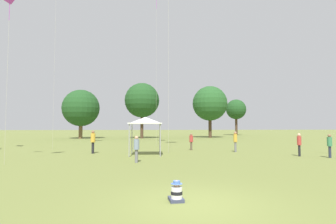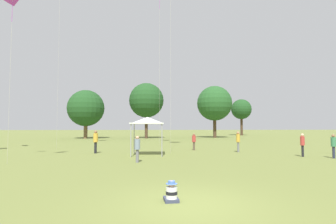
{
  "view_description": "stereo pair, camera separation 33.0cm",
  "coord_description": "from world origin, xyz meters",
  "px_view_note": "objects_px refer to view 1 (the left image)",
  "views": [
    {
      "loc": [
        -1.5,
        -7.4,
        2.2
      ],
      "look_at": [
        -0.15,
        6.48,
        2.96
      ],
      "focal_mm": 28.0,
      "sensor_mm": 36.0,
      "label": 1
    },
    {
      "loc": [
        -1.17,
        -7.43,
        2.2
      ],
      "look_at": [
        -0.15,
        6.48,
        2.96
      ],
      "focal_mm": 28.0,
      "sensor_mm": 36.0,
      "label": 2
    }
  ],
  "objects_px": {
    "person_standing_3": "(330,144)",
    "seated_toddler": "(176,193)",
    "distant_tree_2": "(236,110)",
    "kite_7": "(10,0)",
    "distant_tree_1": "(210,104)",
    "person_standing_2": "(299,142)",
    "person_standing_5": "(93,140)",
    "canopy_tent": "(145,121)",
    "distant_tree_0": "(81,108)",
    "person_standing_1": "(235,140)",
    "person_standing_4": "(191,140)",
    "distant_tree_3": "(142,100)",
    "person_standing_0": "(136,147)"
  },
  "relations": [
    {
      "from": "kite_7",
      "to": "distant_tree_1",
      "type": "bearing_deg",
      "value": -152.65
    },
    {
      "from": "canopy_tent",
      "to": "kite_7",
      "type": "height_order",
      "value": "kite_7"
    },
    {
      "from": "person_standing_4",
      "to": "distant_tree_3",
      "type": "relative_size",
      "value": 0.15
    },
    {
      "from": "canopy_tent",
      "to": "kite_7",
      "type": "relative_size",
      "value": 0.28
    },
    {
      "from": "person_standing_4",
      "to": "distant_tree_1",
      "type": "xyz_separation_m",
      "value": [
        8.43,
        25.36,
        5.67
      ]
    },
    {
      "from": "person_standing_2",
      "to": "kite_7",
      "type": "height_order",
      "value": "kite_7"
    },
    {
      "from": "person_standing_2",
      "to": "distant_tree_1",
      "type": "distance_m",
      "value": 31.58
    },
    {
      "from": "person_standing_0",
      "to": "canopy_tent",
      "type": "relative_size",
      "value": 0.56
    },
    {
      "from": "distant_tree_1",
      "to": "distant_tree_3",
      "type": "relative_size",
      "value": 0.99
    },
    {
      "from": "distant_tree_1",
      "to": "distant_tree_2",
      "type": "xyz_separation_m",
      "value": [
        9.89,
        12.76,
        -0.3
      ]
    },
    {
      "from": "person_standing_5",
      "to": "distant_tree_1",
      "type": "distance_m",
      "value": 32.8
    },
    {
      "from": "distant_tree_1",
      "to": "distant_tree_0",
      "type": "bearing_deg",
      "value": -176.76
    },
    {
      "from": "person_standing_2",
      "to": "person_standing_4",
      "type": "bearing_deg",
      "value": -113.14
    },
    {
      "from": "person_standing_3",
      "to": "kite_7",
      "type": "xyz_separation_m",
      "value": [
        -20.91,
        -1.12,
        8.71
      ]
    },
    {
      "from": "distant_tree_1",
      "to": "seated_toddler",
      "type": "bearing_deg",
      "value": -105.99
    },
    {
      "from": "seated_toddler",
      "to": "distant_tree_1",
      "type": "xyz_separation_m",
      "value": [
        11.92,
        41.58,
        6.32
      ]
    },
    {
      "from": "distant_tree_0",
      "to": "kite_7",
      "type": "bearing_deg",
      "value": -84.52
    },
    {
      "from": "person_standing_2",
      "to": "kite_7",
      "type": "xyz_separation_m",
      "value": [
        -19.35,
        -2.2,
        8.69
      ]
    },
    {
      "from": "distant_tree_0",
      "to": "person_standing_3",
      "type": "bearing_deg",
      "value": -52.09
    },
    {
      "from": "distant_tree_2",
      "to": "distant_tree_3",
      "type": "height_order",
      "value": "distant_tree_3"
    },
    {
      "from": "person_standing_2",
      "to": "canopy_tent",
      "type": "distance_m",
      "value": 11.47
    },
    {
      "from": "person_standing_5",
      "to": "distant_tree_3",
      "type": "height_order",
      "value": "distant_tree_3"
    },
    {
      "from": "seated_toddler",
      "to": "person_standing_1",
      "type": "bearing_deg",
      "value": 59.38
    },
    {
      "from": "distant_tree_2",
      "to": "kite_7",
      "type": "bearing_deg",
      "value": -123.74
    },
    {
      "from": "seated_toddler",
      "to": "person_standing_4",
      "type": "height_order",
      "value": "person_standing_4"
    },
    {
      "from": "seated_toddler",
      "to": "distant_tree_2",
      "type": "height_order",
      "value": "distant_tree_2"
    },
    {
      "from": "person_standing_1",
      "to": "person_standing_3",
      "type": "xyz_separation_m",
      "value": [
        5.1,
        -4.61,
        -0.07
      ]
    },
    {
      "from": "distant_tree_1",
      "to": "person_standing_4",
      "type": "bearing_deg",
      "value": -108.4
    },
    {
      "from": "person_standing_3",
      "to": "distant_tree_0",
      "type": "height_order",
      "value": "distant_tree_0"
    },
    {
      "from": "person_standing_5",
      "to": "distant_tree_0",
      "type": "relative_size",
      "value": 0.21
    },
    {
      "from": "person_standing_5",
      "to": "distant_tree_1",
      "type": "height_order",
      "value": "distant_tree_1"
    },
    {
      "from": "distant_tree_0",
      "to": "distant_tree_3",
      "type": "height_order",
      "value": "distant_tree_3"
    },
    {
      "from": "person_standing_2",
      "to": "person_standing_5",
      "type": "relative_size",
      "value": 0.9
    },
    {
      "from": "person_standing_2",
      "to": "distant_tree_1",
      "type": "height_order",
      "value": "distant_tree_1"
    },
    {
      "from": "person_standing_1",
      "to": "distant_tree_3",
      "type": "relative_size",
      "value": 0.17
    },
    {
      "from": "person_standing_5",
      "to": "person_standing_2",
      "type": "bearing_deg",
      "value": -35.46
    },
    {
      "from": "seated_toddler",
      "to": "kite_7",
      "type": "height_order",
      "value": "kite_7"
    },
    {
      "from": "person_standing_0",
      "to": "person_standing_3",
      "type": "height_order",
      "value": "person_standing_3"
    },
    {
      "from": "person_standing_3",
      "to": "person_standing_4",
      "type": "distance_m",
      "value": 10.88
    },
    {
      "from": "person_standing_3",
      "to": "seated_toddler",
      "type": "bearing_deg",
      "value": -130.28
    },
    {
      "from": "distant_tree_0",
      "to": "distant_tree_1",
      "type": "relative_size",
      "value": 0.88
    },
    {
      "from": "person_standing_0",
      "to": "person_standing_4",
      "type": "xyz_separation_m",
      "value": [
        4.84,
        7.85,
        -0.05
      ]
    },
    {
      "from": "person_standing_1",
      "to": "canopy_tent",
      "type": "height_order",
      "value": "canopy_tent"
    },
    {
      "from": "person_standing_5",
      "to": "canopy_tent",
      "type": "distance_m",
      "value": 4.77
    },
    {
      "from": "canopy_tent",
      "to": "distant_tree_1",
      "type": "bearing_deg",
      "value": 66.54
    },
    {
      "from": "person_standing_1",
      "to": "distant_tree_0",
      "type": "xyz_separation_m",
      "value": [
        -18.87,
        26.17,
        4.38
      ]
    },
    {
      "from": "distant_tree_3",
      "to": "person_standing_3",
      "type": "bearing_deg",
      "value": -66.78
    },
    {
      "from": "person_standing_2",
      "to": "distant_tree_1",
      "type": "bearing_deg",
      "value": -166.58
    },
    {
      "from": "person_standing_2",
      "to": "person_standing_5",
      "type": "xyz_separation_m",
      "value": [
        -15.42,
        3.47,
        0.1
      ]
    },
    {
      "from": "person_standing_2",
      "to": "person_standing_5",
      "type": "height_order",
      "value": "person_standing_5"
    }
  ]
}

